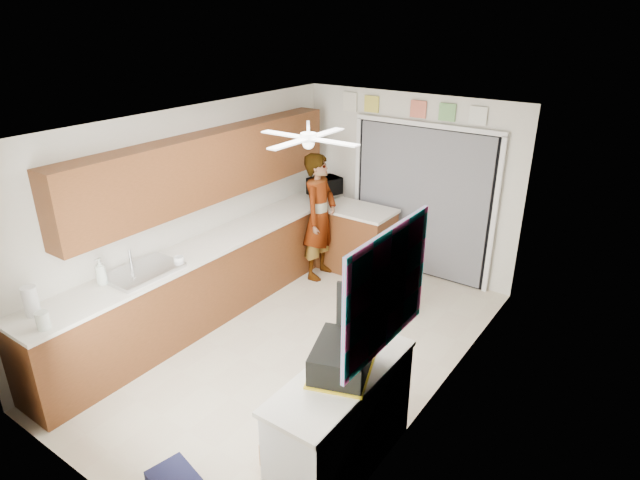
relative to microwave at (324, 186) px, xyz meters
The scene contains 39 objects.
floor 2.78m from the microwave, 61.36° to the right, with size 5.00×5.00×0.00m, color beige.
ceiling 2.94m from the microwave, 61.36° to the right, with size 5.00×5.00×0.00m, color white.
wall_back 1.27m from the microwave, 11.50° to the left, with size 3.20×3.20×0.00m, color silver.
wall_front 4.91m from the microwave, 75.50° to the right, with size 3.20×3.20×0.00m, color silver.
wall_left 2.29m from the microwave, 99.37° to the right, with size 5.00×5.00×0.00m, color silver.
wall_right 3.62m from the microwave, 38.50° to the right, with size 5.00×5.00×0.00m, color silver.
left_base_cabinets 2.33m from the microwave, 91.81° to the right, with size 0.60×4.80×0.90m, color brown.
left_countertop 2.26m from the microwave, 91.56° to the right, with size 0.62×4.80×0.04m, color white.
upper_cabinets 2.19m from the microwave, 95.88° to the right, with size 0.32×4.00×0.80m, color brown.
sink_basin 3.25m from the microwave, 91.08° to the right, with size 0.50×0.76×0.06m, color silver.
faucet 3.26m from the microwave, 94.42° to the right, with size 0.03×0.03×0.22m, color silver.
peninsula_base 0.99m from the microwave, 18.93° to the right, with size 1.00×0.60×0.90m, color brown.
peninsula_top 0.78m from the microwave, 18.93° to the right, with size 1.04×0.64×0.04m, color white.
back_opening_recess 1.50m from the microwave, ahead, with size 2.00×0.06×2.10m, color black.
curtain_panel 1.49m from the microwave, ahead, with size 1.90×0.03×2.05m, color slate.
door_trim_left 0.50m from the microwave, 22.50° to the left, with size 0.06×0.04×2.10m, color white.
door_trim_right 2.51m from the microwave, ahead, with size 0.06×0.04×2.10m, color white.
door_trim_head 1.82m from the microwave, ahead, with size 2.10×0.04×0.06m, color white.
header_frame_0 1.40m from the microwave, 19.28° to the left, with size 0.22×0.02×0.22m, color #D8CB48.
header_frame_2 1.83m from the microwave, ahead, with size 0.22×0.02×0.22m, color #DB6A52.
header_frame_3 2.13m from the microwave, ahead, with size 0.22×0.02×0.22m, color #6EAB61.
header_frame_4 2.47m from the microwave, ahead, with size 0.22×0.02×0.22m, color silver.
route66_sign 1.28m from the microwave, 38.28° to the left, with size 0.22×0.02×0.26m, color silver.
right_counter_base 4.35m from the microwave, 53.22° to the right, with size 0.50×1.40×0.90m, color white.
right_counter_top 4.30m from the microwave, 53.33° to the right, with size 0.54×1.44×0.04m, color white.
abstract_painting 4.33m from the microwave, 49.17° to the right, with size 0.03×1.15×0.95m, color #FF5DC6.
ceiling_fan 2.70m from the microwave, 59.06° to the right, with size 1.14×1.14×0.24m, color white.
microwave is the anchor object (origin of this frame).
soap_bottle 3.64m from the microwave, 93.15° to the right, with size 0.11×0.11×0.29m, color silver.
cup 2.88m from the microwave, 88.38° to the right, with size 0.11×0.11×0.09m, color white.
jar_a 4.43m from the microwave, 88.54° to the right, with size 0.11×0.11×0.16m, color silver.
paper_towel_roll 4.36m from the microwave, 92.40° to the right, with size 0.13×0.13×0.28m, color white.
suitcase 4.27m from the microwave, 53.33° to the right, with size 0.41×0.55×0.23m, color black.
suitcase_rim 4.27m from the microwave, 53.33° to the right, with size 0.44×0.58×0.02m, color yellow.
suitcase_lid 4.05m from the microwave, 50.88° to the right, with size 0.42×0.03×0.50m, color black.
cardboard_box 4.49m from the microwave, 59.49° to the right, with size 0.35×0.26×0.22m, color #BF723C.
cabinet_door_panel 2.03m from the microwave, 40.49° to the right, with size 0.43×0.03×0.65m, color brown.
man 0.83m from the microwave, 59.83° to the right, with size 0.64×0.42×1.77m, color white.
dog 2.14m from the microwave, 26.71° to the right, with size 0.24×0.57×0.45m, color black.
Camera 1 is at (3.13, -4.02, 3.49)m, focal length 30.00 mm.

